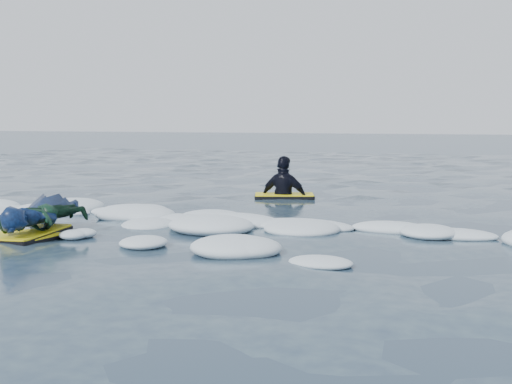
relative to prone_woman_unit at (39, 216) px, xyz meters
The scene contains 5 objects.
ground 1.09m from the prone_woman_unit, ahead, with size 120.00×120.00×0.00m, color #1C3045.
foam_band 1.55m from the prone_woman_unit, 46.17° to the left, with size 12.00×3.10×0.30m, color white, non-canonical shape.
prone_woman_unit is the anchor object (origin of this frame).
prone_child_unit 0.29m from the prone_woman_unit, 42.70° to the right, with size 0.91×1.19×0.41m.
waiting_rider_unit 4.98m from the prone_woman_unit, 69.17° to the left, with size 1.22×0.92×1.63m.
Camera 1 is at (4.23, -6.61, 1.44)m, focal length 45.00 mm.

